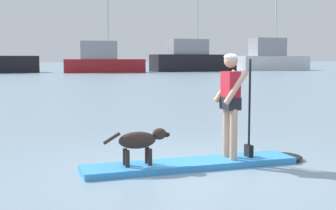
{
  "coord_description": "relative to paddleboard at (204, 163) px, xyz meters",
  "views": [
    {
      "loc": [
        -2.95,
        -6.58,
        1.73
      ],
      "look_at": [
        0.0,
        1.0,
        0.9
      ],
      "focal_mm": 49.49,
      "sensor_mm": 36.0,
      "label": 1
    }
  ],
  "objects": [
    {
      "name": "moored_boat_starboard",
      "position": [
        34.75,
        50.31,
        1.67
      ],
      "size": [
        10.69,
        3.58,
        12.42
      ],
      "color": "silver",
      "rests_on": "ground_plane"
    },
    {
      "name": "moored_boat_port",
      "position": [
        9.62,
        47.89,
        1.37
      ],
      "size": [
        9.82,
        3.91,
        10.47
      ],
      "color": "maroon",
      "rests_on": "ground_plane"
    },
    {
      "name": "paddleboard",
      "position": [
        0.0,
        0.0,
        0.0
      ],
      "size": [
        3.76,
        0.81,
        0.1
      ],
      "color": "#338CD8",
      "rests_on": "ground_plane"
    },
    {
      "name": "person_paddler",
      "position": [
        0.46,
        -0.02,
        1.03
      ],
      "size": [
        0.61,
        0.49,
        1.7
      ],
      "color": "tan",
      "rests_on": "paddleboard"
    },
    {
      "name": "moored_boat_center",
      "position": [
        21.83,
        49.06,
        1.56
      ],
      "size": [
        11.38,
        3.74,
        12.01
      ],
      "color": "black",
      "rests_on": "ground_plane"
    },
    {
      "name": "dog",
      "position": [
        -1.05,
        0.04,
        0.42
      ],
      "size": [
        1.05,
        0.24,
        0.56
      ],
      "color": "#2D231E",
      "rests_on": "paddleboard"
    },
    {
      "name": "ground_plane",
      "position": [
        -0.23,
        0.01,
        -0.05
      ],
      "size": [
        400.0,
        400.0,
        0.0
      ],
      "primitive_type": "plane",
      "color": "gray"
    }
  ]
}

